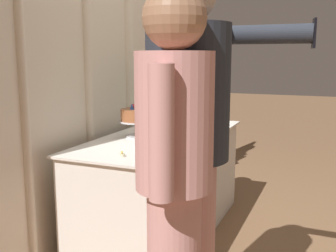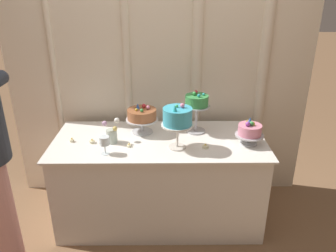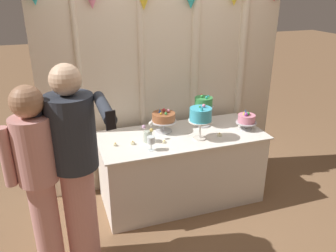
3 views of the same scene
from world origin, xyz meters
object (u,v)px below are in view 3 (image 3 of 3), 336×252
at_px(tealight_near_left, 133,143).
at_px(wine_glass, 151,140).
at_px(flower_vase, 148,135).
at_px(cake_display_rightmost, 246,119).
at_px(guest_man_pink_jacket, 75,164).
at_px(guest_man_dark_suit, 39,177).
at_px(tealight_far_right, 220,135).
at_px(cake_display_leftmost, 164,118).
at_px(cake_display_midright, 203,104).
at_px(tealight_far_left, 115,145).
at_px(cake_display_midleft, 201,115).
at_px(cake_table, 181,167).
at_px(tealight_near_right, 164,142).

bearing_deg(tealight_near_left, wine_glass, -53.32).
xyz_separation_m(flower_vase, tealight_near_left, (-0.16, -0.01, -0.06)).
distance_m(flower_vase, tealight_near_left, 0.17).
bearing_deg(flower_vase, cake_display_rightmost, -2.08).
relative_size(wine_glass, guest_man_pink_jacket, 0.08).
bearing_deg(guest_man_dark_suit, tealight_far_right, 15.62).
xyz_separation_m(cake_display_leftmost, cake_display_midright, (0.46, 0.01, 0.10)).
relative_size(guest_man_dark_suit, guest_man_pink_jacket, 0.93).
xyz_separation_m(cake_display_leftmost, guest_man_pink_jacket, (-0.97, -0.75, 0.02)).
relative_size(cake_display_rightmost, tealight_far_right, 4.50).
relative_size(cake_display_leftmost, cake_display_rightmost, 1.21).
height_order(tealight_far_left, tealight_far_right, tealight_far_right).
relative_size(cake_display_midleft, tealight_far_left, 10.44).
height_order(cake_table, cake_display_leftmost, cake_display_leftmost).
height_order(cake_display_midleft, wine_glass, cake_display_midleft).
bearing_deg(wine_glass, cake_display_midleft, 9.68).
height_order(wine_glass, guest_man_dark_suit, guest_man_dark_suit).
relative_size(cake_display_midleft, tealight_near_right, 10.13).
height_order(cake_display_leftmost, tealight_far_right, cake_display_leftmost).
bearing_deg(wine_glass, tealight_far_left, 145.91).
bearing_deg(wine_glass, cake_display_leftmost, 56.67).
bearing_deg(guest_man_pink_jacket, tealight_near_right, 28.29).
relative_size(flower_vase, guest_man_dark_suit, 0.12).
bearing_deg(tealight_near_right, tealight_far_right, -2.57).
bearing_deg(tealight_near_right, tealight_near_left, 167.05).
distance_m(cake_display_leftmost, guest_man_pink_jacket, 1.23).
height_order(cake_display_midleft, tealight_far_right, cake_display_midleft).
height_order(cake_display_midright, flower_vase, cake_display_midright).
distance_m(cake_display_midleft, tealight_far_right, 0.32).
bearing_deg(tealight_far_right, cake_display_midright, 99.00).
relative_size(cake_display_rightmost, guest_man_pink_jacket, 0.13).
bearing_deg(cake_display_midright, cake_display_rightmost, -31.29).
relative_size(cake_display_rightmost, tealight_near_right, 6.08).
bearing_deg(cake_table, tealight_near_right, -151.10).
bearing_deg(cake_display_midright, tealight_near_left, -165.66).
distance_m(flower_vase, tealight_far_right, 0.75).
xyz_separation_m(wine_glass, tealight_far_left, (-0.30, 0.20, -0.09)).
height_order(cake_table, tealight_near_left, tealight_near_left).
height_order(cake_display_leftmost, tealight_near_right, cake_display_leftmost).
bearing_deg(guest_man_dark_suit, flower_vase, 30.58).
distance_m(cake_display_rightmost, guest_man_dark_suit, 2.17).
bearing_deg(flower_vase, cake_display_midright, 16.49).
distance_m(cake_display_leftmost, tealight_far_left, 0.60).
height_order(cake_table, cake_display_midright, cake_display_midright).
bearing_deg(guest_man_pink_jacket, guest_man_dark_suit, -171.37).
bearing_deg(wine_glass, guest_man_pink_jacket, -153.08).
height_order(flower_vase, tealight_near_right, flower_vase).
bearing_deg(cake_table, tealight_far_right, -23.39).
height_order(tealight_far_left, tealight_near_left, tealight_near_left).
bearing_deg(cake_display_rightmost, tealight_near_left, 178.78).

